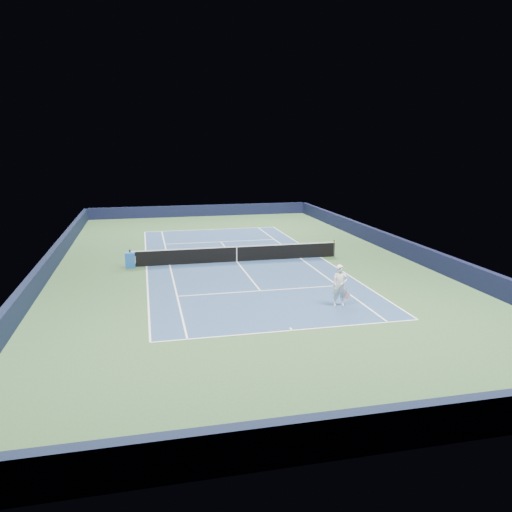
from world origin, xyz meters
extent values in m
plane|color=#2D4C29|center=(0.00, 0.00, 0.00)|extent=(40.00, 40.00, 0.00)
cube|color=black|center=(0.00, 19.82, 0.55)|extent=(22.00, 0.35, 1.10)
cube|color=black|center=(0.00, -19.82, 0.55)|extent=(22.00, 0.35, 1.10)
cube|color=black|center=(10.82, 0.00, 0.55)|extent=(0.35, 40.00, 1.10)
cube|color=black|center=(-10.82, 0.00, 0.55)|extent=(0.35, 40.00, 1.10)
cube|color=navy|center=(0.00, 0.00, 0.00)|extent=(10.97, 23.77, 0.01)
cube|color=white|center=(0.00, 11.88, 0.01)|extent=(10.97, 0.08, 0.00)
cube|color=white|center=(0.00, -11.88, 0.01)|extent=(10.97, 0.08, 0.00)
cube|color=white|center=(5.49, 0.00, 0.01)|extent=(0.08, 23.77, 0.00)
cube|color=white|center=(-5.49, 0.00, 0.01)|extent=(0.08, 23.77, 0.00)
cube|color=white|center=(4.12, 0.00, 0.01)|extent=(0.08, 23.77, 0.00)
cube|color=white|center=(-4.12, 0.00, 0.01)|extent=(0.08, 23.77, 0.00)
cube|color=white|center=(0.00, 6.40, 0.01)|extent=(8.23, 0.08, 0.00)
cube|color=white|center=(0.00, -6.40, 0.01)|extent=(8.23, 0.08, 0.00)
cube|color=white|center=(0.00, 0.00, 0.01)|extent=(0.08, 12.80, 0.00)
cube|color=white|center=(0.00, 11.73, 0.01)|extent=(0.08, 0.30, 0.00)
cube|color=white|center=(0.00, -11.73, 0.01)|extent=(0.08, 0.30, 0.00)
cylinder|color=black|center=(-6.40, 0.00, 0.54)|extent=(0.10, 0.10, 1.07)
cylinder|color=black|center=(6.40, 0.00, 0.54)|extent=(0.10, 0.10, 1.07)
cube|color=black|center=(0.00, 0.00, 0.46)|extent=(12.80, 0.03, 0.91)
cube|color=white|center=(0.00, 0.00, 0.94)|extent=(12.80, 0.04, 0.06)
cube|color=white|center=(0.00, 0.00, 0.46)|extent=(0.05, 0.04, 0.91)
cube|color=#1B54A7|center=(-6.40, -0.08, 0.45)|extent=(0.59, 0.54, 0.91)
cube|color=silver|center=(-6.11, -0.08, 0.45)|extent=(0.09, 0.40, 0.40)
imported|color=silver|center=(2.97, -9.41, 0.95)|extent=(0.76, 0.57, 1.89)
cylinder|color=pink|center=(3.29, -9.46, 0.70)|extent=(0.03, 0.03, 0.31)
cylinder|color=black|center=(3.29, -9.46, 0.46)|extent=(0.31, 0.02, 0.31)
cylinder|color=pink|center=(3.29, -9.46, 0.46)|extent=(0.33, 0.03, 0.33)
sphere|color=yellow|center=(3.07, -8.41, 2.74)|extent=(0.07, 0.07, 0.07)
camera|label=1|loc=(-5.48, -29.60, 7.27)|focal=35.00mm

